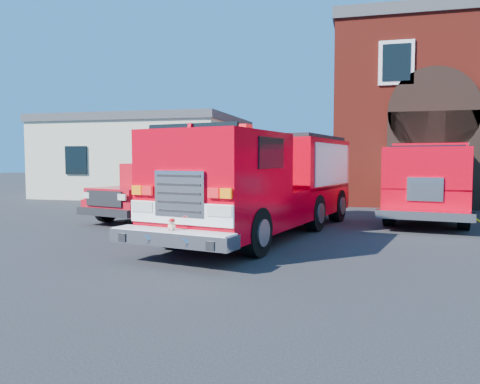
% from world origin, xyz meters
% --- Properties ---
extents(ground, '(100.00, 100.00, 0.00)m').
position_xyz_m(ground, '(0.00, 0.00, 0.00)').
color(ground, black).
rests_on(ground, ground).
extents(parking_stripe_far, '(0.12, 3.00, 0.01)m').
position_xyz_m(parking_stripe_far, '(6.50, 7.00, 0.00)').
color(parking_stripe_far, yellow).
rests_on(parking_stripe_far, ground).
extents(side_building, '(10.20, 8.20, 4.35)m').
position_xyz_m(side_building, '(-9.00, 13.00, 2.20)').
color(side_building, beige).
rests_on(side_building, ground).
extents(fire_engine, '(4.42, 9.39, 2.79)m').
position_xyz_m(fire_engine, '(0.19, 1.16, 1.45)').
color(fire_engine, black).
rests_on(fire_engine, ground).
extents(pickup_truck, '(3.58, 6.15, 1.90)m').
position_xyz_m(pickup_truck, '(-3.99, 3.69, 0.90)').
color(pickup_truck, black).
rests_on(pickup_truck, ground).
extents(secondary_truck, '(3.66, 8.24, 2.58)m').
position_xyz_m(secondary_truck, '(4.99, 6.04, 1.41)').
color(secondary_truck, black).
rests_on(secondary_truck, ground).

